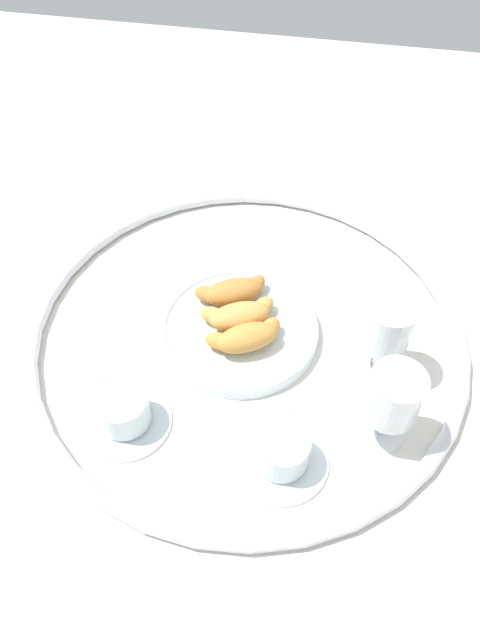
# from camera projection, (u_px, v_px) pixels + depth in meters

# --- Properties ---
(ground_plane) EXTENTS (2.20, 2.20, 0.00)m
(ground_plane) POSITION_uv_depth(u_px,v_px,m) (246.00, 334.00, 0.97)
(ground_plane) COLOR silver
(table_chrome_rim) EXTENTS (0.72, 0.72, 0.02)m
(table_chrome_rim) POSITION_uv_depth(u_px,v_px,m) (246.00, 330.00, 0.96)
(table_chrome_rim) COLOR silver
(table_chrome_rim) RESTS_ON ground_plane
(pastry_plate) EXTENTS (0.26, 0.26, 0.02)m
(pastry_plate) POSITION_uv_depth(u_px,v_px,m) (240.00, 327.00, 0.96)
(pastry_plate) COLOR silver
(pastry_plate) RESTS_ON ground_plane
(croissant_large) EXTENTS (0.12, 0.10, 0.04)m
(croissant_large) POSITION_uv_depth(u_px,v_px,m) (246.00, 337.00, 0.91)
(croissant_large) COLOR #CC893D
(croissant_large) RESTS_ON pastry_plate
(croissant_small) EXTENTS (0.12, 0.10, 0.04)m
(croissant_small) POSITION_uv_depth(u_px,v_px,m) (240.00, 313.00, 0.94)
(croissant_small) COLOR #D6994C
(croissant_small) RESTS_ON pastry_plate
(croissant_extra) EXTENTS (0.12, 0.10, 0.04)m
(croissant_extra) POSITION_uv_depth(u_px,v_px,m) (233.00, 291.00, 0.97)
(croissant_extra) COLOR #BC7A38
(croissant_extra) RESTS_ON pastry_plate
(coffee_cup_near) EXTENTS (0.14, 0.14, 0.06)m
(coffee_cup_near) POSITION_uv_depth(u_px,v_px,m) (282.00, 452.00, 0.80)
(coffee_cup_near) COLOR silver
(coffee_cup_near) RESTS_ON ground_plane
(coffee_cup_far) EXTENTS (0.14, 0.14, 0.06)m
(coffee_cup_far) POSITION_uv_depth(u_px,v_px,m) (124.00, 412.00, 0.84)
(coffee_cup_far) COLOR silver
(coffee_cup_far) RESTS_ON ground_plane
(juice_glass_left) EXTENTS (0.08, 0.08, 0.14)m
(juice_glass_left) POSITION_uv_depth(u_px,v_px,m) (387.00, 328.00, 0.86)
(juice_glass_left) COLOR white
(juice_glass_left) RESTS_ON ground_plane
(juice_glass_right) EXTENTS (0.08, 0.08, 0.14)m
(juice_glass_right) POSITION_uv_depth(u_px,v_px,m) (393.00, 398.00, 0.78)
(juice_glass_right) COLOR white
(juice_glass_right) RESTS_ON ground_plane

